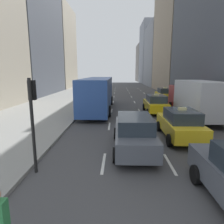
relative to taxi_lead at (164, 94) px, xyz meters
The scene contains 11 objects.
sidewalk_left 13.84m from the taxi_lead, behind, with size 8.00×66.00×0.15m, color gray.
lane_markings 6.30m from the taxi_lead, 132.31° to the right, with size 5.72×56.00×0.01m.
building_row_left 24.18m from the taxi_lead, behind, with size 6.00×57.75×33.16m.
building_row_right 24.03m from the taxi_lead, 76.55° to the left, with size 6.00×98.66×21.93m.
taxi_lead is the anchor object (origin of this frame).
taxi_second 16.49m from the taxi_lead, 99.78° to the right, with size 2.02×4.40×1.87m.
taxi_third 9.15m from the taxi_lead, 107.82° to the right, with size 2.02×4.40×1.87m.
sedan_black_near 18.92m from the taxi_lead, 107.22° to the right, with size 2.02×4.97×1.77m.
city_bus 11.23m from the taxi_lead, 138.73° to the right, with size 2.80×11.61×3.25m.
box_truck 10.84m from the taxi_lead, 90.00° to the right, with size 2.58×8.40×3.15m.
traffic_light_pole 22.55m from the taxi_lead, 115.11° to the right, with size 0.24×0.42×3.60m.
Camera 1 is at (0.38, 0.11, 3.77)m, focal length 32.00 mm.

